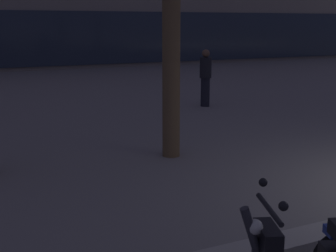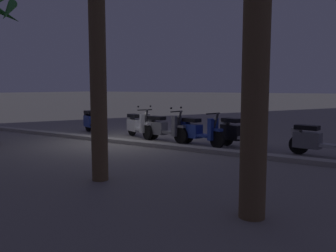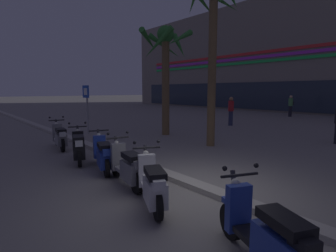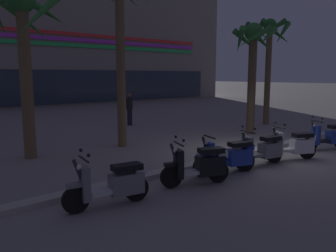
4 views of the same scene
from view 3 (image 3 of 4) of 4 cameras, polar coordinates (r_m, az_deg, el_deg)
ground_plane at (r=5.93m, az=6.06°, el=-13.66°), size 200.00×200.00×0.00m
curb_strip at (r=5.98m, az=6.75°, el=-12.88°), size 60.00×0.36×0.12m
scooter_grey_tail_end at (r=10.47m, az=-22.40°, el=-2.29°), size 1.76×0.63×1.17m
scooter_black_mid_rear at (r=8.32m, az=-18.79°, el=-4.46°), size 1.65×0.82×1.17m
scooter_blue_gap_after_mid at (r=7.27m, az=-13.92°, el=-6.13°), size 1.77×0.81×1.04m
scooter_grey_mid_centre at (r=6.07m, az=-8.81°, el=-8.75°), size 1.78×0.65×1.17m
scooter_white_mid_front at (r=4.94m, az=-3.49°, el=-12.57°), size 1.60×0.91×1.17m
scooter_blue_far_back at (r=3.53m, az=20.34°, el=-21.57°), size 1.67×0.90×1.17m
crossing_sign at (r=13.59m, az=-17.16°, el=4.63°), size 0.60×0.14×2.40m
palm_tree_far_corner at (r=10.63m, az=9.86°, el=22.19°), size 2.25×2.30×6.42m
palm_tree_by_mall_entrance at (r=12.89m, az=-0.50°, el=15.09°), size 2.41×2.48×5.17m
pedestrian_by_palm_tree at (r=16.64m, az=13.47°, el=3.31°), size 0.34×0.34×1.76m
pedestrian_strolling_near_curb at (r=23.91m, az=25.03°, el=4.08°), size 0.34×0.46×1.75m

